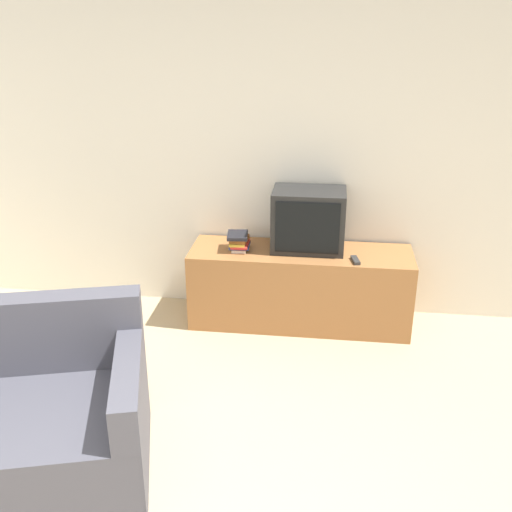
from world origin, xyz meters
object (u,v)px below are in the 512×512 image
(television, at_px, (308,220))
(book_stack, at_px, (239,241))
(remote_on_stand, at_px, (355,260))
(tv_stand, at_px, (300,287))

(television, bearing_deg, book_stack, -169.56)
(television, distance_m, remote_on_stand, 0.49)
(tv_stand, bearing_deg, television, 55.58)
(tv_stand, distance_m, book_stack, 0.62)
(remote_on_stand, bearing_deg, book_stack, 171.86)
(tv_stand, height_order, remote_on_stand, remote_on_stand)
(tv_stand, xyz_separation_m, television, (0.05, 0.07, 0.55))
(tv_stand, xyz_separation_m, remote_on_stand, (0.42, -0.16, 0.33))
(television, relative_size, remote_on_stand, 3.74)
(television, relative_size, book_stack, 2.51)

